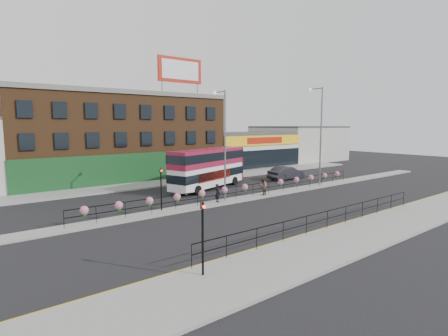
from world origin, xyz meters
TOP-DOWN VIEW (x-y plane):
  - ground at (0.00, 0.00)m, footprint 120.00×120.00m
  - south_pavement at (0.00, -12.00)m, footprint 60.00×4.00m
  - north_pavement at (0.00, 12.00)m, footprint 60.00×4.00m
  - median at (0.00, 0.00)m, footprint 60.00×1.60m
  - yellow_line_inner at (0.00, -9.70)m, footprint 60.00×0.10m
  - yellow_line_outer at (0.00, -9.88)m, footprint 60.00×0.10m
  - brick_building at (-4.00, 19.96)m, footprint 25.00×12.21m
  - supermarket at (16.00, 19.90)m, footprint 15.00×12.25m
  - warehouse_east at (30.75, 20.00)m, footprint 14.50×12.00m
  - billboard at (2.50, 14.99)m, footprint 6.00×0.29m
  - median_railing at (-0.00, 0.00)m, footprint 30.04×0.56m
  - south_railing at (-2.00, -10.10)m, footprint 20.04×0.05m
  - double_decker_bus at (0.51, 6.25)m, footprint 10.37×5.52m
  - car at (11.34, 5.37)m, footprint 1.89×5.02m
  - pedestrian_a at (-3.00, 0.03)m, footprint 0.58×0.40m
  - pedestrian_b at (2.10, -0.11)m, footprint 1.06×0.98m
  - lamp_column_west at (-2.09, 0.40)m, footprint 0.33×1.63m
  - lamp_column_east at (10.57, 0.24)m, footprint 0.37×1.81m
  - traffic_light_south at (-12.00, -11.01)m, footprint 0.15×0.28m
  - traffic_light_median at (-8.00, 0.39)m, footprint 0.15×0.28m

SIDE VIEW (x-z plane):
  - ground at x=0.00m, z-range 0.00..0.00m
  - yellow_line_inner at x=0.00m, z-range 0.00..0.01m
  - yellow_line_outer at x=0.00m, z-range 0.00..0.01m
  - south_pavement at x=0.00m, z-range 0.00..0.15m
  - north_pavement at x=0.00m, z-range 0.00..0.15m
  - median at x=0.00m, z-range 0.00..0.15m
  - car at x=11.34m, z-range 0.00..1.63m
  - pedestrian_a at x=-3.00m, z-range 0.15..1.69m
  - pedestrian_b at x=2.10m, z-range 0.15..1.72m
  - south_railing at x=-2.00m, z-range 0.40..1.52m
  - median_railing at x=0.00m, z-range 0.43..1.66m
  - traffic_light_south at x=-12.00m, z-range 0.64..4.29m
  - traffic_light_median at x=-8.00m, z-range 0.64..4.29m
  - double_decker_bus at x=0.51m, z-range 0.47..4.57m
  - supermarket at x=16.00m, z-range 0.00..5.30m
  - warehouse_east at x=30.75m, z-range 0.00..6.30m
  - brick_building at x=-4.00m, z-range -0.02..10.28m
  - lamp_column_west at x=-2.09m, z-range 1.01..10.29m
  - lamp_column_east at x=10.57m, z-range 1.11..11.44m
  - billboard at x=2.50m, z-range 10.98..15.38m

